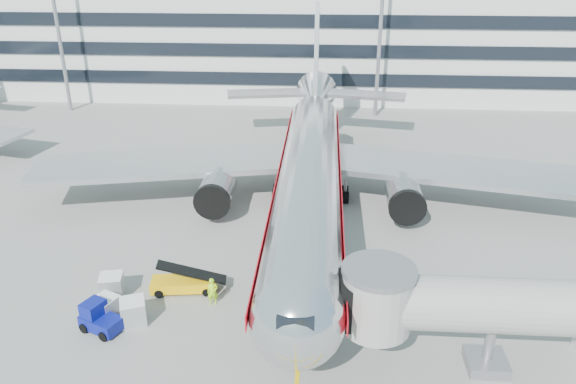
# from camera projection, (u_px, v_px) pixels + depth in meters

# --- Properties ---
(ground) EXTENTS (180.00, 180.00, 0.00)m
(ground) POSITION_uv_depth(u_px,v_px,m) (304.00, 282.00, 39.44)
(ground) COLOR gray
(ground) RESTS_ON ground
(lead_in_line) EXTENTS (0.25, 70.00, 0.01)m
(lead_in_line) POSITION_uv_depth(u_px,v_px,m) (309.00, 218.00, 48.55)
(lead_in_line) COLOR yellow
(lead_in_line) RESTS_ON ground
(main_jet) EXTENTS (50.95, 48.70, 16.06)m
(main_jet) POSITION_uv_depth(u_px,v_px,m) (310.00, 165.00, 48.39)
(main_jet) COLOR silver
(main_jet) RESTS_ON ground
(jet_bridge) EXTENTS (17.80, 4.50, 7.00)m
(jet_bridge) POSITION_uv_depth(u_px,v_px,m) (528.00, 312.00, 29.82)
(jet_bridge) COLOR silver
(jet_bridge) RESTS_ON ground
(terminal) EXTENTS (150.00, 24.25, 15.60)m
(terminal) POSITION_uv_depth(u_px,v_px,m) (320.00, 39.00, 89.06)
(terminal) COLOR silver
(terminal) RESTS_ON ground
(light_mast_west) EXTENTS (2.40, 1.20, 25.45)m
(light_mast_west) POSITION_uv_depth(u_px,v_px,m) (53.00, 0.00, 73.80)
(light_mast_west) COLOR gray
(light_mast_west) RESTS_ON ground
(light_mast_centre) EXTENTS (2.40, 1.20, 25.45)m
(light_mast_centre) POSITION_uv_depth(u_px,v_px,m) (382.00, 2.00, 71.15)
(light_mast_centre) COLOR gray
(light_mast_centre) RESTS_ON ground
(belt_loader) EXTENTS (4.70, 2.11, 2.21)m
(belt_loader) POSITION_uv_depth(u_px,v_px,m) (184.00, 283.00, 38.18)
(belt_loader) COLOR #F5B50A
(belt_loader) RESTS_ON ground
(baggage_tug) EXTENTS (2.89, 2.41, 1.89)m
(baggage_tug) POSITION_uv_depth(u_px,v_px,m) (99.00, 318.00, 34.25)
(baggage_tug) COLOR navy
(baggage_tug) RESTS_ON ground
(cargo_container_left) EXTENTS (1.85, 1.85, 1.49)m
(cargo_container_left) POSITION_uv_depth(u_px,v_px,m) (106.00, 308.00, 35.37)
(cargo_container_left) COLOR silver
(cargo_container_left) RESTS_ON ground
(cargo_container_right) EXTENTS (1.75, 1.75, 1.58)m
(cargo_container_right) POSITION_uv_depth(u_px,v_px,m) (112.00, 286.00, 37.54)
(cargo_container_right) COLOR silver
(cargo_container_right) RESTS_ON ground
(cargo_container_front) EXTENTS (1.94, 1.94, 1.60)m
(cargo_container_front) POSITION_uv_depth(u_px,v_px,m) (133.00, 311.00, 34.92)
(cargo_container_front) COLOR silver
(cargo_container_front) RESTS_ON ground
(ramp_worker) EXTENTS (0.82, 0.67, 1.93)m
(ramp_worker) POSITION_uv_depth(u_px,v_px,m) (213.00, 292.00, 36.60)
(ramp_worker) COLOR #B3F519
(ramp_worker) RESTS_ON ground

